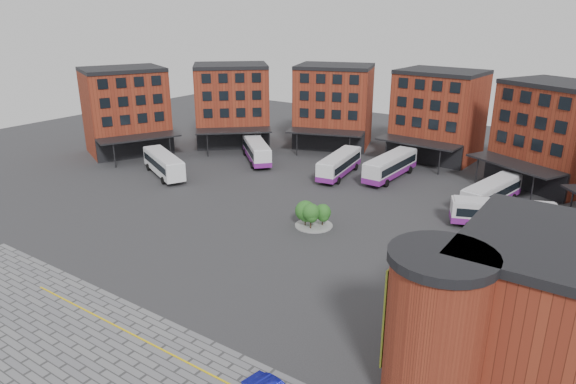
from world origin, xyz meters
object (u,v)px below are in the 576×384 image
Objects in this scene: bus_b at (256,150)px; bus_f at (503,214)px; bus_a at (164,163)px; bus_c at (339,164)px; bus_d at (391,166)px; bus_e at (492,193)px; tree_island at (312,213)px.

bus_b is 0.94× the size of bus_f.
bus_a is 0.99× the size of bus_c.
bus_a is at bearing -145.54° from bus_d.
bus_d is at bearing -140.97° from bus_f.
bus_f is (40.30, -5.89, -0.12)m from bus_b.
bus_d reaches higher than bus_a.
bus_b is at bearing -167.68° from bus_e.
bus_b is 37.38m from bus_e.
bus_d is 1.05× the size of bus_e.
bus_c is 7.57m from bus_d.
bus_f is (46.94, 8.29, -0.28)m from bus_a.
bus_d is (22.00, 4.12, 0.05)m from bus_b.
bus_d is 1.09× the size of bus_f.
bus_a is 26.50m from bus_c.
bus_a is 1.11× the size of bus_b.
bus_e is at bearing -46.64° from bus_b.
bus_e is at bearing 50.85° from tree_island.
bus_e is (15.26, 18.74, 0.09)m from tree_island.
bus_a is at bearing -162.77° from bus_b.
bus_e is 1.04× the size of bus_f.
tree_island is at bearing -78.09° from bus_c.
bus_a is 15.66m from bus_b.
tree_island is at bearing -117.85° from bus_e.
bus_a reaches higher than tree_island.
bus_c is 26.00m from bus_f.
bus_d reaches higher than bus_f.
bus_d is (6.82, 3.27, 0.09)m from bus_c.
bus_c is 1.01× the size of bus_e.
bus_b is at bearing -120.61° from bus_f.
bus_b is at bearing 174.97° from bus_c.
bus_f is at bearing 33.83° from tree_island.
bus_a is 1.04× the size of bus_f.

